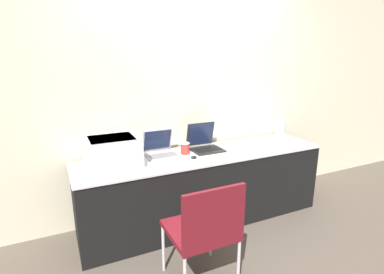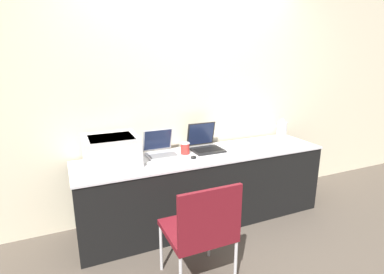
% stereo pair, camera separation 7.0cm
% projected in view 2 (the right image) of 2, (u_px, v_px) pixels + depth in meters
% --- Properties ---
extents(ground_plane, '(14.00, 14.00, 0.00)m').
position_uv_depth(ground_plane, '(217.00, 234.00, 2.93)').
color(ground_plane, brown).
extents(wall_back, '(8.00, 0.05, 2.60)m').
position_uv_depth(wall_back, '(189.00, 93.00, 3.19)').
color(wall_back, beige).
rests_on(wall_back, ground_plane).
extents(table, '(2.54, 0.63, 0.73)m').
position_uv_depth(table, '(204.00, 187.00, 3.10)').
color(table, black).
rests_on(table, ground_plane).
extents(printer, '(0.47, 0.41, 0.27)m').
position_uv_depth(printer, '(111.00, 149.00, 2.67)').
color(printer, silver).
rests_on(printer, table).
extents(laptop_left, '(0.30, 0.32, 0.24)m').
position_uv_depth(laptop_left, '(161.00, 150.00, 2.95)').
color(laptop_left, '#B7B7BC').
rests_on(laptop_left, table).
extents(laptop_right, '(0.31, 0.32, 0.27)m').
position_uv_depth(laptop_right, '(205.00, 144.00, 3.13)').
color(laptop_right, black).
rests_on(laptop_right, table).
extents(external_keyboard, '(0.38, 0.14, 0.02)m').
position_uv_depth(external_keyboard, '(168.00, 163.00, 2.73)').
color(external_keyboard, silver).
rests_on(external_keyboard, table).
extents(coffee_cup, '(0.09, 0.09, 0.11)m').
position_uv_depth(coffee_cup, '(185.00, 148.00, 2.99)').
color(coffee_cup, red).
rests_on(coffee_cup, table).
extents(mouse, '(0.06, 0.05, 0.03)m').
position_uv_depth(mouse, '(193.00, 157.00, 2.86)').
color(mouse, black).
rests_on(mouse, table).
extents(metal_pitcher, '(0.12, 0.12, 0.23)m').
position_uv_depth(metal_pitcher, '(282.00, 129.00, 3.60)').
color(metal_pitcher, silver).
rests_on(metal_pitcher, table).
extents(chair, '(0.47, 0.46, 0.85)m').
position_uv_depth(chair, '(201.00, 227.00, 2.14)').
color(chair, maroon).
rests_on(chair, ground_plane).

